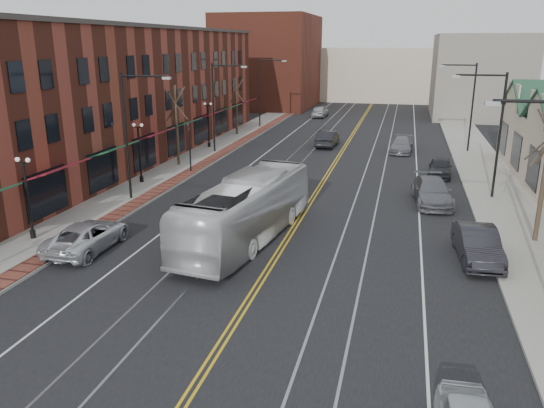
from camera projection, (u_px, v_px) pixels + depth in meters
The scene contains 27 objects.
ground at pixel (212, 360), 17.25m from camera, with size 160.00×160.00×0.00m, color black.
sidewalk_left at pixel (152, 183), 38.57m from camera, with size 4.00×120.00×0.15m, color gray.
sidewalk_right at pixel (505, 207), 33.00m from camera, with size 4.00×120.00×0.15m, color gray.
building_left at pixel (110, 96), 45.11m from camera, with size 10.00×50.00×11.00m, color maroon.
backdrop_left at pixel (269, 62), 83.87m from camera, with size 14.00×18.00×14.00m, color maroon.
backdrop_mid at pixel (376, 74), 94.81m from camera, with size 22.00×14.00×9.00m, color #B8A78E.
backdrop_right at pixel (479, 76), 72.48m from camera, with size 12.00×16.00×11.00m, color slate.
streetlight_l_1 at pixel (132, 124), 33.19m from camera, with size 3.33×0.25×8.00m.
streetlight_l_2 at pixel (218, 99), 48.04m from camera, with size 3.33×0.25×8.00m.
streetlight_l_3 at pixel (263, 85), 62.89m from camera, with size 3.33×0.25×8.00m.
streetlight_r_1 at pixel (493, 123), 33.63m from camera, with size 3.33×0.25×8.00m.
streetlight_r_2 at pixel (468, 98), 48.48m from camera, with size 3.33×0.25×8.00m.
lamppost_l_1 at pixel (28, 200), 27.00m from camera, with size 0.84×0.28×4.27m.
lamppost_l_2 at pixel (140, 154), 38.13m from camera, with size 0.84×0.28×4.27m.
lamppost_l_3 at pixel (208, 126), 51.13m from camera, with size 0.84×0.28×4.27m.
tree_left_near at pixel (177, 124), 43.25m from camera, with size 1.78×1.37×6.48m.
tree_left_far at pixel (236, 106), 58.17m from camera, with size 1.66×1.28×6.02m.
manhole_far at pixel (60, 240), 27.23m from camera, with size 0.60×0.60×0.02m, color #592D19.
traffic_signal at pixel (190, 144), 41.29m from camera, with size 0.18×0.15×3.80m.
transit_bus at pixel (247, 210), 27.24m from camera, with size 2.78×11.90×3.32m, color silver.
parked_suv at pixel (87, 236), 26.23m from camera, with size 2.38×5.17×1.44m, color silver.
parked_car_b at pixel (478, 245), 24.89m from camera, with size 1.69×4.85×1.60m, color #242328.
parked_car_c at pixel (432, 192), 33.78m from camera, with size 2.22×5.45×1.58m, color slate.
parked_car_d at pixel (440, 167), 40.76m from camera, with size 1.70×4.22×1.44m, color black.
distant_car_left at pixel (327, 139), 52.46m from camera, with size 1.68×4.81×1.59m, color black.
distant_car_right at pixel (402, 145), 49.72m from camera, with size 1.94×4.78×1.39m, color slate.
distant_car_far at pixel (320, 111), 73.18m from camera, with size 1.89×4.71×1.60m, color #A6AAAD.
Camera 1 is at (5.55, -14.09, 9.89)m, focal length 35.00 mm.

